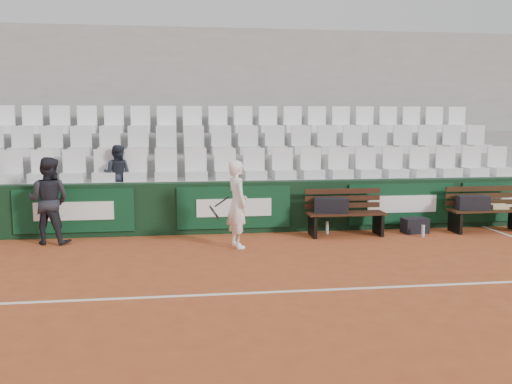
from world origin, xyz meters
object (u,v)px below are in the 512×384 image
sports_bag_ground (415,225)px  bench_right (486,220)px  spectator_c (117,152)px  water_bottle_near (327,228)px  water_bottle_far (423,231)px  tennis_player (237,204)px  bench_left (346,224)px  sports_bag_left (331,205)px  sports_bag_right (473,203)px  ball_kid (49,201)px

sports_bag_ground → bench_right: bearing=-2.4°
spectator_c → bench_right: bearing=-176.4°
water_bottle_near → water_bottle_far: bearing=-17.7°
bench_right → tennis_player: bearing=-172.3°
bench_left → spectator_c: 4.71m
water_bottle_near → sports_bag_left: bearing=-81.6°
bench_right → water_bottle_far: (-1.45, -0.32, -0.11)m
water_bottle_far → spectator_c: size_ratio=0.20×
sports_bag_ground → tennis_player: bearing=-168.3°
tennis_player → bench_right: bearing=7.7°
bench_left → sports_bag_right: bearing=-0.6°
water_bottle_near → spectator_c: bearing=167.3°
sports_bag_ground → ball_kid: ball_kid is taller
sports_bag_ground → ball_kid: 6.91m
bench_left → water_bottle_near: bearing=144.2°
bench_left → water_bottle_near: (-0.31, 0.22, -0.11)m
bench_right → sports_bag_right: 0.48m
sports_bag_ground → sports_bag_right: bearing=-3.7°
water_bottle_near → spectator_c: (-4.06, 0.91, 1.46)m
bench_left → bench_right: (2.87, -0.01, 0.00)m
bench_left → bench_right: bearing=-0.2°
sports_bag_ground → water_bottle_near: (-1.73, 0.17, -0.03)m
sports_bag_left → spectator_c: spectator_c is taller
bench_left → spectator_c: spectator_c is taller
water_bottle_far → ball_kid: 6.92m
bench_left → sports_bag_ground: bearing=2.0°
sports_bag_left → water_bottle_near: bearing=98.4°
bench_right → bench_left: bearing=179.8°
bench_left → water_bottle_far: bench_left is taller
sports_bag_right → bench_right: bearing=2.3°
tennis_player → sports_bag_ground: bearing=11.7°
bench_left → tennis_player: 2.33m
bench_left → sports_bag_right: (2.57, -0.02, 0.36)m
sports_bag_right → tennis_player: (-4.73, -0.67, 0.17)m
sports_bag_ground → tennis_player: size_ratio=0.32×
sports_bag_right → sports_bag_ground: size_ratio=1.22×
bench_right → sports_bag_ground: (-1.46, 0.06, -0.08)m
water_bottle_near → tennis_player: 2.16m
water_bottle_near → ball_kid: 5.20m
bench_left → sports_bag_right: sports_bag_right is taller
sports_bag_left → sports_bag_right: 2.85m
ball_kid → spectator_c: size_ratio=1.34×
bench_left → sports_bag_left: bearing=172.5°
sports_bag_left → sports_bag_ground: bearing=0.4°
water_bottle_far → bench_right: bearing=12.2°
spectator_c → sports_bag_left: bearing=177.5°
sports_bag_ground → water_bottle_far: (0.00, -0.38, -0.03)m
water_bottle_far → spectator_c: spectator_c is taller
sports_bag_ground → ball_kid: (-6.88, 0.01, 0.63)m
sports_bag_right → water_bottle_far: 1.28m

